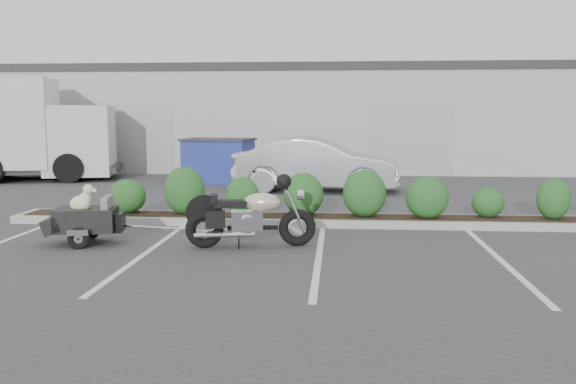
# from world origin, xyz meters

# --- Properties ---
(ground) EXTENTS (90.00, 90.00, 0.00)m
(ground) POSITION_xyz_m (0.00, 0.00, 0.00)
(ground) COLOR #38383A
(ground) RESTS_ON ground
(planter_kerb) EXTENTS (12.00, 1.00, 0.15)m
(planter_kerb) POSITION_xyz_m (1.00, 2.20, 0.07)
(planter_kerb) COLOR #9E9E93
(planter_kerb) RESTS_ON ground
(building) EXTENTS (26.00, 10.00, 4.00)m
(building) POSITION_xyz_m (0.00, 17.00, 2.00)
(building) COLOR #9EA099
(building) RESTS_ON ground
(motorcycle) EXTENTS (2.12, 0.87, 1.23)m
(motorcycle) POSITION_xyz_m (0.07, -0.03, 0.49)
(motorcycle) COLOR black
(motorcycle) RESTS_ON ground
(pet_trailer) EXTENTS (1.72, 0.98, 1.02)m
(pet_trailer) POSITION_xyz_m (-2.71, -0.01, 0.43)
(pet_trailer) COLOR black
(pet_trailer) RESTS_ON ground
(sedan) EXTENTS (4.69, 1.87, 1.52)m
(sedan) POSITION_xyz_m (0.88, 7.36, 0.76)
(sedan) COLOR #B5B5BC
(sedan) RESTS_ON ground
(dumpster) EXTENTS (2.34, 1.79, 1.40)m
(dumpster) POSITION_xyz_m (-2.32, 9.41, 0.71)
(dumpster) COLOR navy
(dumpster) RESTS_ON ground
(delivery_truck) EXTENTS (7.62, 4.06, 3.33)m
(delivery_truck) POSITION_xyz_m (-9.47, 9.45, 1.60)
(delivery_truck) COLOR beige
(delivery_truck) RESTS_ON ground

